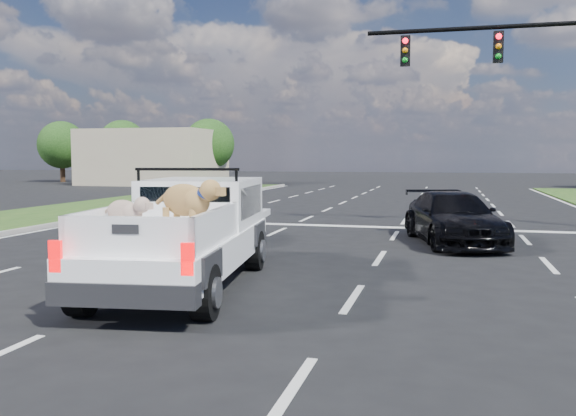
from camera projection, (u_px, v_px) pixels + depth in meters
The scene contains 10 objects.
ground at pixel (248, 292), 10.12m from camera, with size 160.00×160.00×0.00m, color black.
road_markings at pixel (325, 240), 16.45m from camera, with size 17.75×60.00×0.01m.
curb_left at pixel (24, 230), 18.18m from camera, with size 0.15×60.00×0.14m, color gray.
building_left at pixel (154, 157), 49.68m from camera, with size 10.00×8.00×4.40m, color tan.
tree_far_a at pixel (62, 145), 54.03m from camera, with size 4.20×4.20×5.40m.
tree_far_b at pixel (123, 145), 52.52m from camera, with size 4.20×4.20×5.40m.
tree_far_c at pixel (209, 144), 50.51m from camera, with size 4.20×4.20×5.40m.
pickup_truck at pixel (188, 231), 10.61m from camera, with size 2.66×5.71×2.06m.
silver_sedan at pixel (179, 217), 15.33m from camera, with size 1.74×4.32×1.47m, color silver.
black_coupe at pixel (453, 218), 15.78m from camera, with size 1.87×4.61×1.34m, color black.
Camera 1 is at (3.16, -9.48, 2.25)m, focal length 38.00 mm.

